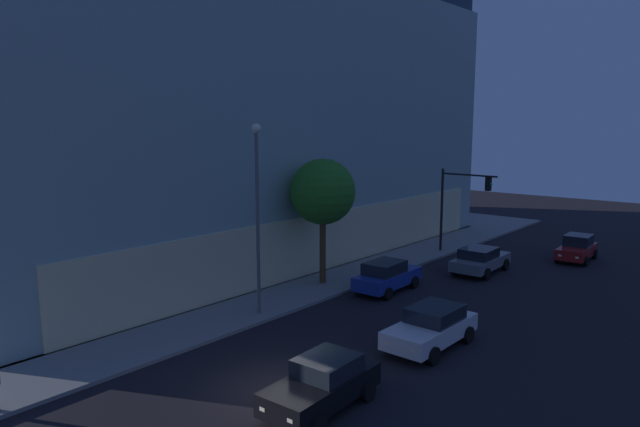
# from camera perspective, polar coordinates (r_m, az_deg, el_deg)

# --- Properties ---
(ground_plane) EXTENTS (120.00, 120.00, 0.00)m
(ground_plane) POSITION_cam_1_polar(r_m,az_deg,el_deg) (20.10, -3.88, -17.45)
(ground_plane) COLOR black
(modern_building) EXTENTS (39.15, 31.13, 20.44)m
(modern_building) POSITION_cam_1_polar(r_m,az_deg,el_deg) (45.42, -14.43, 10.19)
(modern_building) COLOR #4C4C51
(modern_building) RESTS_ON ground
(traffic_light_far_corner) EXTENTS (0.52, 4.15, 5.79)m
(traffic_light_far_corner) POSITION_cam_1_polar(r_m,az_deg,el_deg) (39.71, 13.82, 1.63)
(traffic_light_far_corner) COLOR black
(traffic_light_far_corner) RESTS_ON sidewalk_corner
(street_lamp_sidewalk) EXTENTS (0.44, 0.44, 8.83)m
(street_lamp_sidewalk) POSITION_cam_1_polar(r_m,az_deg,el_deg) (26.01, -6.33, 1.57)
(street_lamp_sidewalk) COLOR #5F5F5F
(street_lamp_sidewalk) RESTS_ON sidewalk_corner
(sidewalk_tree) EXTENTS (3.63, 3.63, 6.96)m
(sidewalk_tree) POSITION_cam_1_polar(r_m,az_deg,el_deg) (31.08, 0.27, 2.15)
(sidewalk_tree) COLOR #53371E
(sidewalk_tree) RESTS_ON sidewalk_corner
(car_black) EXTENTS (4.34, 2.17, 1.63)m
(car_black) POSITION_cam_1_polar(r_m,az_deg,el_deg) (18.72, 0.25, -16.73)
(car_black) COLOR black
(car_black) RESTS_ON ground
(car_white) EXTENTS (4.61, 2.19, 1.64)m
(car_white) POSITION_cam_1_polar(r_m,az_deg,el_deg) (23.77, 11.14, -11.11)
(car_white) COLOR silver
(car_white) RESTS_ON ground
(car_blue) EXTENTS (4.50, 2.12, 1.68)m
(car_blue) POSITION_cam_1_polar(r_m,az_deg,el_deg) (30.98, 6.73, -6.24)
(car_blue) COLOR navy
(car_blue) RESTS_ON ground
(car_grey) EXTENTS (4.78, 2.33, 1.57)m
(car_grey) POSITION_cam_1_polar(r_m,az_deg,el_deg) (35.91, 15.82, -4.48)
(car_grey) COLOR slate
(car_grey) RESTS_ON ground
(car_red) EXTENTS (4.21, 2.11, 1.69)m
(car_red) POSITION_cam_1_polar(r_m,az_deg,el_deg) (41.35, 24.45, -3.19)
(car_red) COLOR maroon
(car_red) RESTS_ON ground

